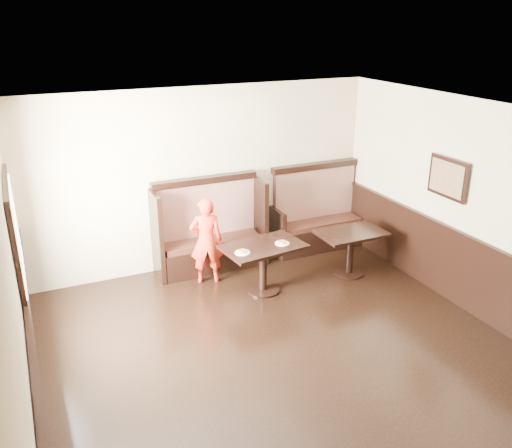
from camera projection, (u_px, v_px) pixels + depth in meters
ground at (314, 387)px, 5.87m from camera, size 7.00×7.00×0.00m
room_shell at (279, 327)px, 5.75m from camera, size 7.00×7.00×7.00m
booth_main at (209, 236)px, 8.47m from camera, size 1.75×0.72×1.45m
booth_neighbor at (317, 220)px, 9.24m from camera, size 1.65×0.72×1.45m
table_main at (263, 256)px, 7.70m from camera, size 1.21×0.84×0.72m
table_neighbor at (351, 242)px, 8.24m from camera, size 1.01×0.66×0.70m
child at (206, 241)px, 7.94m from camera, size 0.55×0.44×1.33m
pizza_plate_left at (242, 252)px, 7.39m from camera, size 0.21×0.21×0.04m
pizza_plate_right at (282, 243)px, 7.69m from camera, size 0.21×0.21×0.04m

